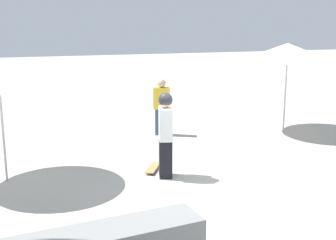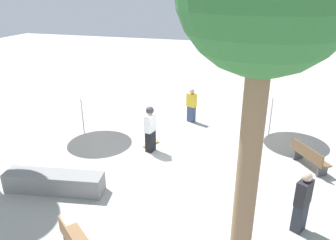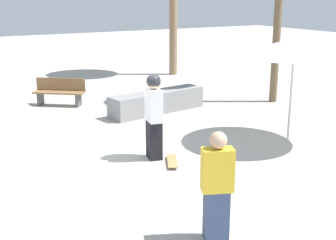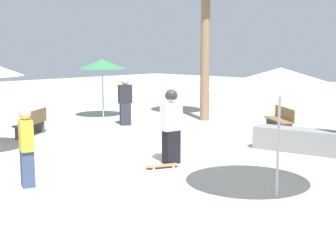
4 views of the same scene
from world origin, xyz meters
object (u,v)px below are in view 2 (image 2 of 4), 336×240
skateboard (151,143)px  skater_main (150,127)px  bench_far (309,157)px  shade_umbrella_cream (275,83)px  concrete_ledge (54,182)px  shade_umbrella_white (79,84)px  bystander_watching (302,202)px  bystander_far (192,105)px

skateboard → skater_main: bearing=-134.7°
bench_far → shade_umbrella_cream: bearing=175.5°
concrete_ledge → shade_umbrella_cream: shade_umbrella_cream is taller
concrete_ledge → shade_umbrella_white: 4.72m
bystander_watching → concrete_ledge: bearing=120.8°
skater_main → shade_umbrella_cream: shade_umbrella_cream is taller
shade_umbrella_white → bystander_far: bearing=-55.4°
concrete_ledge → bench_far: bench_far is taller
concrete_ledge → bystander_far: 7.50m
shade_umbrella_white → bystander_watching: shade_umbrella_white is taller
bench_far → bystander_far: 5.87m
skateboard → bystander_far: size_ratio=0.49×
skateboard → concrete_ledge: size_ratio=0.25×
shade_umbrella_cream → skater_main: bearing=122.7°
concrete_ledge → bystander_watching: bystander_watching is taller
shade_umbrella_white → bystander_watching: size_ratio=1.50×
skateboard → shade_umbrella_white: 3.84m
bench_far → shade_umbrella_cream: shade_umbrella_cream is taller
bench_far → bystander_watching: bearing=-42.7°
bench_far → shade_umbrella_white: bearing=-125.2°
skater_main → bench_far: skater_main is taller
shade_umbrella_white → skateboard: bearing=-92.1°
shade_umbrella_cream → bench_far: bearing=-150.6°
skateboard → bystander_watching: bearing=-97.1°
concrete_ledge → bystander_far: bystander_far is taller
concrete_ledge → shade_umbrella_white: (4.08, 1.34, 1.96)m
bystander_far → skateboard: bearing=94.0°
concrete_ledge → shade_umbrella_white: shade_umbrella_white is taller
skater_main → shade_umbrella_white: 3.59m
bench_far → bystander_watching: 3.65m
skateboard → concrete_ledge: bearing=-177.6°
skater_main → bystander_watching: skater_main is taller
skateboard → bench_far: size_ratio=0.51×
concrete_ledge → bystander_watching: size_ratio=1.79×
skater_main → shade_umbrella_cream: size_ratio=0.71×
shade_umbrella_cream → bystander_watching: 6.26m
bystander_watching → shade_umbrella_cream: bearing=36.2°
skater_main → skateboard: size_ratio=2.30×
concrete_ledge → skateboard: bearing=-24.5°
bystander_watching → skateboard: bearing=84.4°
skater_main → bystander_far: size_ratio=1.13×
bench_far → bystander_far: size_ratio=0.96×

